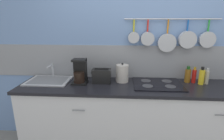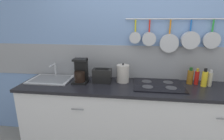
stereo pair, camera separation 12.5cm
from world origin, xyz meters
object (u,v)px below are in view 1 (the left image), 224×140
Objects in this scene: toaster at (102,76)px; bottle_hot_sauce at (207,77)px; bottle_dish_soap at (194,76)px; bottle_olive_oil at (188,75)px; kettle at (122,73)px; bottle_sesame_oil at (202,77)px; coffee_maker at (80,73)px.

bottle_hot_sauce reaches higher than toaster.
bottle_hot_sauce is (0.14, -0.04, 0.00)m from bottle_dish_soap.
bottle_olive_oil reaches higher than bottle_hot_sauce.
kettle is 0.96m from bottle_sesame_oil.
kettle is at bearing 178.08° from bottle_sesame_oil.
bottle_sesame_oil is at bearing -37.44° from bottle_dish_soap.
bottle_hot_sauce is at bearing -1.06° from kettle.
bottle_sesame_oil reaches higher than bottle_dish_soap.
toaster is 1.13× the size of bottle_sesame_oil.
bottle_sesame_oil is at bearing 1.90° from coffee_maker.
coffee_maker reaches higher than bottle_dish_soap.
bottle_olive_oil is at bearing 2.40° from kettle.
bottle_dish_soap is at bearing -10.96° from bottle_olive_oil.
bottle_sesame_oil is at bearing -169.17° from bottle_hot_sauce.
bottle_hot_sauce is at bearing -14.36° from bottle_olive_oil.
toaster is at bearing -169.11° from kettle.
toaster is at bearing -178.66° from bottle_hot_sauce.
toaster is at bearing 6.88° from coffee_maker.
bottle_olive_oil is (0.82, 0.03, -0.02)m from kettle.
kettle reaches higher than bottle_hot_sauce.
coffee_maker reaches higher than bottle_sesame_oil.
coffee_maker is 1.38× the size of bottle_sesame_oil.
bottle_dish_soap is 1.00× the size of bottle_hot_sauce.
coffee_maker is 1.23× the size of toaster.
bottle_olive_oil is 1.02× the size of bottle_hot_sauce.
bottle_dish_soap is (0.89, 0.02, -0.02)m from kettle.
bottle_olive_oil is at bearing 4.93° from coffee_maker.
coffee_maker is 1.41m from bottle_dish_soap.
bottle_dish_soap is 0.14m from bottle_hot_sauce.
bottle_olive_oil is at bearing 154.69° from bottle_sesame_oil.
kettle is at bearing 178.94° from bottle_hot_sauce.
bottle_dish_soap is (0.07, -0.01, -0.00)m from bottle_olive_oil.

